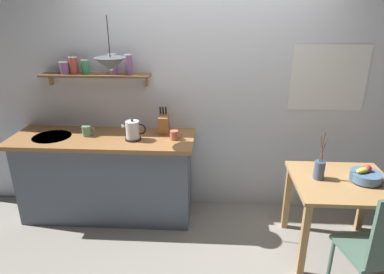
{
  "coord_description": "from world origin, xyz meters",
  "views": [
    {
      "loc": [
        0.08,
        -2.77,
        2.13
      ],
      "look_at": [
        -0.1,
        0.25,
        0.95
      ],
      "focal_mm": 31.56,
      "sensor_mm": 36.0,
      "label": 1
    }
  ],
  "objects_px": {
    "fruit_bowl": "(366,176)",
    "pendant_lamp": "(111,64)",
    "dining_table": "(341,194)",
    "electric_kettle": "(133,131)",
    "dining_chair_near": "(378,247)",
    "coffee_mug_by_sink": "(87,131)",
    "coffee_mug_spare": "(175,135)",
    "twig_vase": "(319,169)",
    "knife_block": "(164,123)"
  },
  "relations": [
    {
      "from": "dining_chair_near",
      "to": "pendant_lamp",
      "type": "bearing_deg",
      "value": 155.88
    },
    {
      "from": "twig_vase",
      "to": "electric_kettle",
      "type": "distance_m",
      "value": 1.74
    },
    {
      "from": "electric_kettle",
      "to": "coffee_mug_spare",
      "type": "height_order",
      "value": "electric_kettle"
    },
    {
      "from": "fruit_bowl",
      "to": "knife_block",
      "type": "height_order",
      "value": "knife_block"
    },
    {
      "from": "knife_block",
      "to": "pendant_lamp",
      "type": "bearing_deg",
      "value": -151.95
    },
    {
      "from": "dining_table",
      "to": "coffee_mug_by_sink",
      "type": "distance_m",
      "value": 2.45
    },
    {
      "from": "twig_vase",
      "to": "coffee_mug_spare",
      "type": "bearing_deg",
      "value": 163.7
    },
    {
      "from": "fruit_bowl",
      "to": "pendant_lamp",
      "type": "bearing_deg",
      "value": 171.76
    },
    {
      "from": "twig_vase",
      "to": "knife_block",
      "type": "relative_size",
      "value": 1.45
    },
    {
      "from": "fruit_bowl",
      "to": "coffee_mug_by_sink",
      "type": "height_order",
      "value": "coffee_mug_by_sink"
    },
    {
      "from": "twig_vase",
      "to": "fruit_bowl",
      "type": "bearing_deg",
      "value": -4.02
    },
    {
      "from": "knife_block",
      "to": "dining_chair_near",
      "type": "bearing_deg",
      "value": -34.81
    },
    {
      "from": "dining_table",
      "to": "coffee_mug_by_sink",
      "type": "bearing_deg",
      "value": 169.02
    },
    {
      "from": "dining_table",
      "to": "knife_block",
      "type": "bearing_deg",
      "value": 161.11
    },
    {
      "from": "fruit_bowl",
      "to": "pendant_lamp",
      "type": "relative_size",
      "value": 0.55
    },
    {
      "from": "electric_kettle",
      "to": "dining_chair_near",
      "type": "bearing_deg",
      "value": -26.98
    },
    {
      "from": "coffee_mug_by_sink",
      "to": "pendant_lamp",
      "type": "distance_m",
      "value": 0.78
    },
    {
      "from": "pendant_lamp",
      "to": "fruit_bowl",
      "type": "bearing_deg",
      "value": -8.24
    },
    {
      "from": "pendant_lamp",
      "to": "electric_kettle",
      "type": "bearing_deg",
      "value": 20.67
    },
    {
      "from": "dining_chair_near",
      "to": "electric_kettle",
      "type": "relative_size",
      "value": 4.19
    },
    {
      "from": "dining_table",
      "to": "pendant_lamp",
      "type": "distance_m",
      "value": 2.32
    },
    {
      "from": "twig_vase",
      "to": "coffee_mug_spare",
      "type": "relative_size",
      "value": 3.56
    },
    {
      "from": "electric_kettle",
      "to": "pendant_lamp",
      "type": "relative_size",
      "value": 0.51
    },
    {
      "from": "coffee_mug_spare",
      "to": "dining_table",
      "type": "bearing_deg",
      "value": -15.36
    },
    {
      "from": "electric_kettle",
      "to": "fruit_bowl",
      "type": "bearing_deg",
      "value": -10.28
    },
    {
      "from": "knife_block",
      "to": "coffee_mug_by_sink",
      "type": "distance_m",
      "value": 0.77
    },
    {
      "from": "pendant_lamp",
      "to": "coffee_mug_by_sink",
      "type": "bearing_deg",
      "value": 158.52
    },
    {
      "from": "dining_table",
      "to": "electric_kettle",
      "type": "distance_m",
      "value": 1.98
    },
    {
      "from": "coffee_mug_by_sink",
      "to": "coffee_mug_spare",
      "type": "relative_size",
      "value": 1.1
    },
    {
      "from": "twig_vase",
      "to": "coffee_mug_by_sink",
      "type": "height_order",
      "value": "twig_vase"
    },
    {
      "from": "coffee_mug_spare",
      "to": "pendant_lamp",
      "type": "relative_size",
      "value": 0.26
    },
    {
      "from": "dining_table",
      "to": "electric_kettle",
      "type": "bearing_deg",
      "value": 168.58
    },
    {
      "from": "dining_table",
      "to": "coffee_mug_spare",
      "type": "height_order",
      "value": "coffee_mug_spare"
    },
    {
      "from": "dining_table",
      "to": "coffee_mug_spare",
      "type": "bearing_deg",
      "value": 164.64
    },
    {
      "from": "twig_vase",
      "to": "pendant_lamp",
      "type": "xyz_separation_m",
      "value": [
        -1.84,
        0.29,
        0.84
      ]
    },
    {
      "from": "dining_chair_near",
      "to": "twig_vase",
      "type": "bearing_deg",
      "value": 112.19
    },
    {
      "from": "twig_vase",
      "to": "knife_block",
      "type": "xyz_separation_m",
      "value": [
        -1.41,
        0.52,
        0.21
      ]
    },
    {
      "from": "pendant_lamp",
      "to": "twig_vase",
      "type": "bearing_deg",
      "value": -9.11
    },
    {
      "from": "electric_kettle",
      "to": "coffee_mug_by_sink",
      "type": "relative_size",
      "value": 1.79
    },
    {
      "from": "coffee_mug_spare",
      "to": "pendant_lamp",
      "type": "distance_m",
      "value": 0.89
    },
    {
      "from": "dining_table",
      "to": "fruit_bowl",
      "type": "relative_size",
      "value": 3.25
    },
    {
      "from": "twig_vase",
      "to": "electric_kettle",
      "type": "height_order",
      "value": "twig_vase"
    },
    {
      "from": "dining_chair_near",
      "to": "pendant_lamp",
      "type": "relative_size",
      "value": 2.12
    },
    {
      "from": "twig_vase",
      "to": "electric_kettle",
      "type": "xyz_separation_m",
      "value": [
        -1.69,
        0.35,
        0.19
      ]
    },
    {
      "from": "coffee_mug_spare",
      "to": "pendant_lamp",
      "type": "xyz_separation_m",
      "value": [
        -0.55,
        -0.08,
        0.69
      ]
    },
    {
      "from": "dining_table",
      "to": "dining_chair_near",
      "type": "bearing_deg",
      "value": -84.53
    },
    {
      "from": "dining_chair_near",
      "to": "knife_block",
      "type": "relative_size",
      "value": 3.35
    },
    {
      "from": "dining_table",
      "to": "coffee_mug_spare",
      "type": "xyz_separation_m",
      "value": [
        -1.5,
        0.41,
        0.36
      ]
    },
    {
      "from": "dining_table",
      "to": "fruit_bowl",
      "type": "bearing_deg",
      "value": 2.01
    },
    {
      "from": "electric_kettle",
      "to": "pendant_lamp",
      "type": "bearing_deg",
      "value": -159.33
    }
  ]
}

